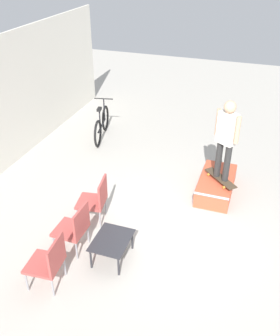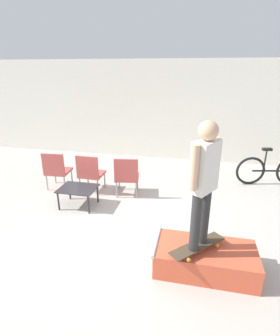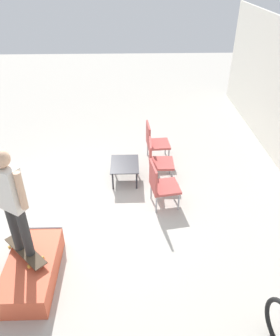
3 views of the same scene
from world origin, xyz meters
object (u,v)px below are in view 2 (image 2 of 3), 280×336
Objects in this scene: bicycle at (271,170)px; patio_chair_right at (127,175)px; patio_chair_center at (90,172)px; skateboard_on_ramp at (198,246)px; patio_chair_left at (57,169)px; skate_ramp_box at (205,259)px; person_skater at (204,177)px; coffee_table at (78,190)px.

patio_chair_right is at bearing -169.75° from bicycle.
patio_chair_right is (0.87, 0.00, 0.00)m from patio_chair_center.
patio_chair_center reaches higher than skateboard_on_ramp.
bicycle is at bearing 18.38° from skateboard_on_ramp.
bicycle is (1.74, 3.50, -0.07)m from skateboard_on_ramp.
bicycle reaches higher than patio_chair_center.
patio_chair_left is 0.84m from patio_chair_center.
skate_ramp_box is 0.30m from skateboard_on_ramp.
patio_chair_center and patio_chair_right have the same top height.
patio_chair_left is 0.55× the size of bicycle.
skate_ramp_box is at bearing -23.70° from person_skater.
coffee_table is 0.82× the size of patio_chair_center.
person_skater reaches higher than coffee_table.
patio_chair_left is 1.00× the size of patio_chair_center.
patio_chair_center is at bearing 80.17° from person_skater.
patio_chair_right reaches higher than skateboard_on_ramp.
person_skater is 3.38m from patio_chair_center.
patio_chair_center reaches higher than skate_ramp_box.
skate_ramp_box is at bearing 120.27° from patio_chair_right.
coffee_table is 0.82× the size of patio_chair_left.
coffee_table is (-2.44, 1.45, -1.10)m from person_skater.
person_skater reaches higher than skate_ramp_box.
bicycle is at bearing 26.08° from coffee_table.
person_skater is at bearing 117.13° from patio_chair_right.
coffee_table is at bearing 136.47° from patio_chair_left.
patio_chair_left is (-3.28, 2.14, 0.05)m from skateboard_on_ramp.
skate_ramp_box is at bearing 144.47° from patio_chair_left.
skateboard_on_ramp is at bearing 31.37° from person_skater.
skate_ramp_box is 2.91m from coffee_table.
bicycle reaches higher than patio_chair_right.
patio_chair_left is 1.00× the size of patio_chair_right.
patio_chair_right is (-1.57, 2.14, 0.05)m from skateboard_on_ramp.
patio_chair_left and patio_chair_right have the same top height.
coffee_table is at bearing 29.21° from patio_chair_right.
patio_chair_left and patio_chair_center have the same top height.
skate_ramp_box is 2.68m from patio_chair_right.
skateboard_on_ramp is 1.01× the size of coffee_table.
skateboard_on_ramp reaches higher than skate_ramp_box.
bicycle is (1.62, 3.41, 0.20)m from skate_ramp_box.
skateboard_on_ramp is 0.82× the size of patio_chair_left.
skate_ramp_box is 3.99m from patio_chair_left.
skateboard_on_ramp is at bearing -128.50° from bicycle.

